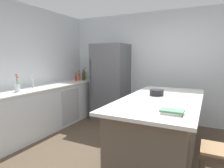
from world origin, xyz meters
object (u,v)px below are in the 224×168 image
(olive_oil_bottle, at_px, (84,76))
(syrup_bottle, at_px, (83,76))
(flower_vase, at_px, (17,87))
(mixing_bowl, at_px, (157,92))
(gin_bottle, at_px, (85,75))
(kitchen_island, at_px, (161,128))
(cookbook_stack, at_px, (172,112))
(refrigerator, at_px, (111,82))
(vinegar_bottle, at_px, (79,77))
(bar_stool, at_px, (218,159))
(sink_faucet, at_px, (33,80))
(hot_sauce_bottle, at_px, (76,78))

(olive_oil_bottle, distance_m, syrup_bottle, 0.11)
(flower_vase, xyz_separation_m, mixing_bowl, (2.26, 0.80, -0.05))
(gin_bottle, distance_m, mixing_bowl, 2.71)
(kitchen_island, height_order, cookbook_stack, cookbook_stack)
(gin_bottle, height_order, syrup_bottle, gin_bottle)
(refrigerator, bearing_deg, vinegar_bottle, -170.49)
(gin_bottle, bearing_deg, cookbook_stack, -40.43)
(cookbook_stack, bearing_deg, flower_vase, 176.68)
(bar_stool, xyz_separation_m, sink_faucet, (-3.24, 0.60, 0.57))
(flower_vase, bearing_deg, vinegar_bottle, 91.44)
(refrigerator, distance_m, vinegar_bottle, 0.87)
(syrup_bottle, xyz_separation_m, hot_sauce_bottle, (-0.11, -0.18, -0.03))
(vinegar_bottle, bearing_deg, sink_faucet, -92.35)
(hot_sauce_bottle, xyz_separation_m, mixing_bowl, (2.36, -0.99, -0.04))
(bar_stool, relative_size, cookbook_stack, 2.52)
(bar_stool, height_order, vinegar_bottle, vinegar_bottle)
(gin_bottle, bearing_deg, flower_vase, -88.15)
(sink_faucet, bearing_deg, kitchen_island, 3.88)
(bar_stool, xyz_separation_m, flower_vase, (-3.14, 0.15, 0.50))
(mixing_bowl, bearing_deg, bar_stool, -47.68)
(vinegar_bottle, xyz_separation_m, cookbook_stack, (2.71, -2.03, -0.08))
(olive_oil_bottle, height_order, hot_sauce_bottle, olive_oil_bottle)
(sink_faucet, height_order, vinegar_bottle, sink_faucet)
(vinegar_bottle, bearing_deg, bar_stool, -32.56)
(refrigerator, xyz_separation_m, mixing_bowl, (1.46, -1.22, 0.04))
(olive_oil_bottle, bearing_deg, syrup_bottle, -67.09)
(refrigerator, xyz_separation_m, syrup_bottle, (-0.79, -0.05, 0.11))
(olive_oil_bottle, bearing_deg, bar_stool, -35.18)
(vinegar_bottle, bearing_deg, olive_oil_bottle, 84.33)
(syrup_bottle, relative_size, cookbook_stack, 1.15)
(bar_stool, distance_m, sink_faucet, 3.34)
(olive_oil_bottle, height_order, mixing_bowl, olive_oil_bottle)
(gin_bottle, xyz_separation_m, olive_oil_bottle, (0.04, -0.10, -0.01))
(flower_vase, distance_m, hot_sauce_bottle, 1.79)
(bar_stool, height_order, flower_vase, flower_vase)
(kitchen_island, relative_size, flower_vase, 6.96)
(bar_stool, xyz_separation_m, mixing_bowl, (-0.87, 0.96, 0.46))
(flower_vase, xyz_separation_m, cookbook_stack, (2.67, -0.15, -0.07))
(gin_bottle, relative_size, mixing_bowl, 1.47)
(sink_faucet, bearing_deg, olive_oil_bottle, 87.25)
(mixing_bowl, bearing_deg, hot_sauce_bottle, 157.26)
(flower_vase, height_order, syrup_bottle, flower_vase)
(sink_faucet, height_order, mixing_bowl, sink_faucet)
(hot_sauce_bottle, bearing_deg, sink_faucet, -90.51)
(hot_sauce_bottle, relative_size, cookbook_stack, 0.85)
(bar_stool, height_order, syrup_bottle, syrup_bottle)
(gin_bottle, bearing_deg, refrigerator, -10.09)
(hot_sauce_bottle, bearing_deg, syrup_bottle, 58.56)
(kitchen_island, distance_m, hot_sauce_bottle, 2.80)
(refrigerator, height_order, sink_faucet, refrigerator)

